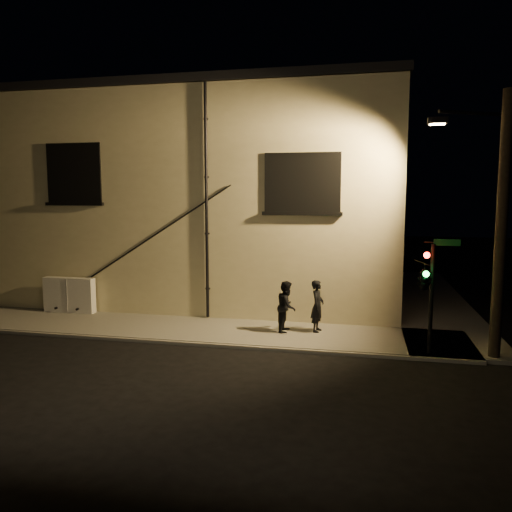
% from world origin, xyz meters
% --- Properties ---
extents(ground, '(90.00, 90.00, 0.00)m').
position_xyz_m(ground, '(0.00, 0.00, 0.00)').
color(ground, black).
extents(sidewalk, '(21.00, 16.00, 0.12)m').
position_xyz_m(sidewalk, '(1.22, 4.39, 0.06)').
color(sidewalk, slate).
rests_on(sidewalk, ground).
extents(building, '(16.20, 12.23, 8.80)m').
position_xyz_m(building, '(-3.00, 8.99, 4.40)').
color(building, beige).
rests_on(building, ground).
extents(utility_cabinet, '(2.02, 0.34, 1.33)m').
position_xyz_m(utility_cabinet, '(-7.25, 2.70, 0.79)').
color(utility_cabinet, white).
rests_on(utility_cabinet, sidewalk).
extents(pedestrian_a, '(0.50, 0.67, 1.70)m').
position_xyz_m(pedestrian_a, '(2.26, 1.93, 0.97)').
color(pedestrian_a, black).
rests_on(pedestrian_a, sidewalk).
extents(pedestrian_b, '(0.67, 0.84, 1.67)m').
position_xyz_m(pedestrian_b, '(1.28, 1.73, 0.95)').
color(pedestrian_b, black).
rests_on(pedestrian_b, sidewalk).
extents(traffic_signal, '(1.31, 1.91, 3.24)m').
position_xyz_m(traffic_signal, '(5.37, 0.19, 2.29)').
color(traffic_signal, black).
rests_on(traffic_signal, sidewalk).
extents(streetlamp_pole, '(2.03, 1.39, 7.31)m').
position_xyz_m(streetlamp_pole, '(7.20, 0.44, 3.87)').
color(streetlamp_pole, black).
rests_on(streetlamp_pole, ground).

